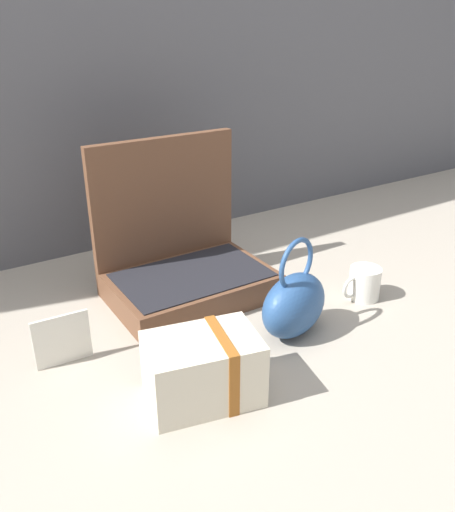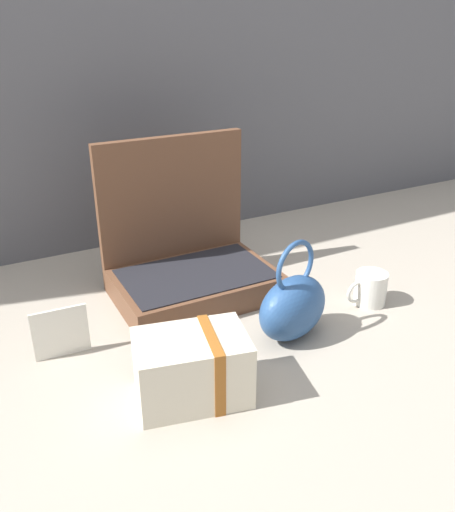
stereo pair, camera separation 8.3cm
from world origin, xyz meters
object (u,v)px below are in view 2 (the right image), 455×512
(teal_pouch_handbag, at_px, (293,306))
(cream_toiletry_bag, at_px, (194,367))
(open_suitcase, at_px, (188,259))
(info_card_left, at_px, (61,332))
(coffee_mug, at_px, (370,288))

(teal_pouch_handbag, distance_m, cream_toiletry_bag, 0.29)
(open_suitcase, distance_m, info_card_left, 0.38)
(teal_pouch_handbag, distance_m, coffee_mug, 0.26)
(coffee_mug, height_order, info_card_left, info_card_left)
(open_suitcase, xyz_separation_m, info_card_left, (-0.35, -0.14, -0.03))
(info_card_left, bearing_deg, coffee_mug, -7.37)
(open_suitcase, distance_m, cream_toiletry_bag, 0.42)
(open_suitcase, bearing_deg, coffee_mug, -36.43)
(open_suitcase, distance_m, teal_pouch_handbag, 0.33)
(open_suitcase, relative_size, cream_toiletry_bag, 1.71)
(open_suitcase, relative_size, teal_pouch_handbag, 1.69)
(info_card_left, bearing_deg, teal_pouch_handbag, -16.38)
(cream_toiletry_bag, height_order, coffee_mug, cream_toiletry_bag)
(cream_toiletry_bag, distance_m, info_card_left, 0.31)
(cream_toiletry_bag, xyz_separation_m, coffee_mug, (0.53, 0.12, -0.02))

